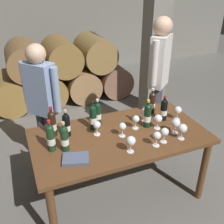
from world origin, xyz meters
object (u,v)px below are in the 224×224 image
(wine_bottle_7, at_px, (66,125))
(wine_bottle_1, at_px, (152,102))
(wine_glass_6, at_px, (165,132))
(wine_glass_10, at_px, (122,127))
(tasting_notebook, at_px, (76,159))
(wine_bottle_8, at_px, (64,138))
(wine_glass_2, at_px, (183,129))
(wine_glass_4, at_px, (158,119))
(taster_seated_left, at_px, (42,100))
(wine_glass_5, at_px, (176,123))
(wine_glass_1, at_px, (178,110))
(wine_glass_7, at_px, (157,136))
(wine_bottle_2, at_px, (164,109))
(wine_bottle_3, at_px, (98,113))
(wine_bottle_0, at_px, (52,123))
(wine_glass_9, at_px, (136,119))
(sommelier_presenting, at_px, (159,71))
(wine_glass_3, at_px, (145,112))
(wine_glass_0, at_px, (131,141))
(wine_bottle_5, at_px, (51,138))
(dining_table, at_px, (120,142))
(wine_glass_8, at_px, (97,125))
(wine_bottle_4, at_px, (147,115))
(wine_bottle_6, at_px, (93,117))

(wine_bottle_7, bearing_deg, wine_bottle_1, 5.72)
(wine_bottle_1, height_order, wine_glass_6, wine_bottle_1)
(wine_glass_10, xyz_separation_m, tasting_notebook, (-0.51, -0.19, -0.09))
(wine_bottle_8, bearing_deg, wine_glass_2, -12.94)
(wine_bottle_8, bearing_deg, tasting_notebook, -75.55)
(wine_glass_4, xyz_separation_m, taster_seated_left, (-1.01, 0.76, 0.05))
(wine_glass_6, bearing_deg, wine_glass_5, 26.85)
(wine_glass_1, bearing_deg, taster_seated_left, 152.46)
(tasting_notebook, bearing_deg, wine_glass_7, 10.56)
(wine_bottle_2, bearing_deg, wine_bottle_8, -172.63)
(wine_glass_5, xyz_separation_m, wine_glass_6, (-0.18, -0.09, -0.01))
(wine_bottle_8, bearing_deg, wine_bottle_3, 37.62)
(wine_bottle_3, relative_size, wine_glass_5, 1.77)
(wine_bottle_0, bearing_deg, wine_glass_9, -13.32)
(sommelier_presenting, bearing_deg, wine_glass_9, -133.71)
(wine_glass_3, distance_m, wine_glass_10, 0.38)
(wine_glass_0, bearing_deg, tasting_notebook, 171.92)
(taster_seated_left, bearing_deg, wine_glass_7, -50.22)
(wine_glass_3, bearing_deg, wine_glass_6, -92.83)
(wine_glass_6, bearing_deg, wine_bottle_5, 164.92)
(wine_bottle_8, bearing_deg, wine_bottle_7, 72.61)
(dining_table, distance_m, wine_glass_10, 0.20)
(wine_glass_7, distance_m, sommelier_presenting, 1.24)
(wine_glass_2, xyz_separation_m, sommelier_presenting, (0.36, 1.04, 0.17))
(wine_glass_2, xyz_separation_m, wine_glass_8, (-0.72, 0.37, -0.01))
(sommelier_presenting, bearing_deg, wine_bottle_4, -127.62)
(wine_bottle_3, bearing_deg, wine_glass_0, -79.65)
(wine_bottle_4, xyz_separation_m, tasting_notebook, (-0.82, -0.26, -0.12))
(wine_bottle_5, relative_size, wine_glass_3, 1.88)
(taster_seated_left, bearing_deg, wine_bottle_5, -93.48)
(wine_bottle_1, height_order, wine_bottle_7, wine_bottle_1)
(wine_bottle_1, height_order, tasting_notebook, wine_bottle_1)
(wine_glass_9, height_order, wine_glass_10, wine_glass_9)
(wine_glass_7, bearing_deg, wine_bottle_1, 64.22)
(wine_bottle_3, bearing_deg, sommelier_presenting, 25.32)
(wine_glass_8, relative_size, wine_glass_10, 1.02)
(wine_bottle_4, bearing_deg, wine_glass_7, -104.49)
(wine_bottle_5, bearing_deg, wine_bottle_7, 45.64)
(wine_glass_7, height_order, wine_glass_10, wine_glass_7)
(dining_table, distance_m, wine_glass_4, 0.45)
(wine_bottle_4, relative_size, wine_glass_8, 2.02)
(wine_glass_2, xyz_separation_m, wine_glass_3, (-0.16, 0.42, 0.00))
(wine_glass_10, xyz_separation_m, taster_seated_left, (-0.62, 0.75, 0.06))
(wine_glass_8, xyz_separation_m, taster_seated_left, (-0.41, 0.64, 0.06))
(wine_glass_7, bearing_deg, wine_glass_6, 14.68)
(wine_bottle_6, bearing_deg, wine_glass_5, -28.22)
(wine_bottle_8, bearing_deg, wine_glass_3, 11.24)
(wine_bottle_2, xyz_separation_m, wine_glass_2, (-0.04, -0.39, -0.01))
(wine_glass_1, bearing_deg, dining_table, -176.59)
(wine_bottle_1, distance_m, wine_glass_1, 0.30)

